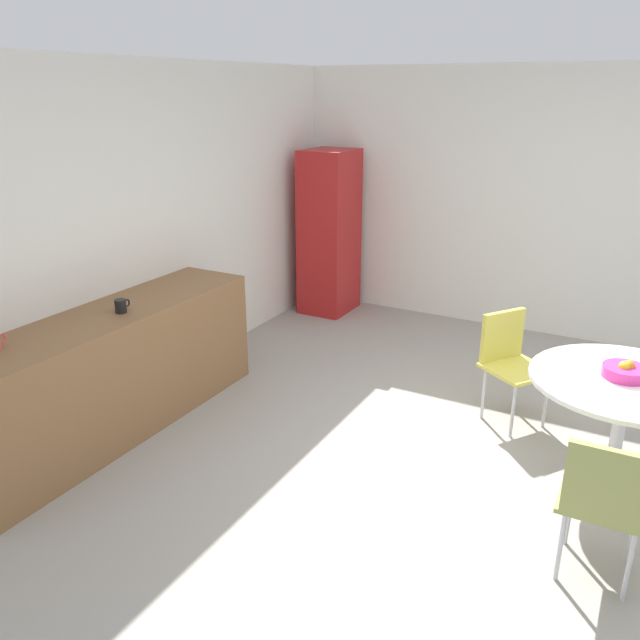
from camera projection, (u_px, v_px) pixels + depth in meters
The scene contains 10 objects.
ground_plane at pixel (496, 488), 4.04m from camera, with size 6.00×6.00×0.00m, color #9E998E.
wall_back at pixel (124, 236), 4.95m from camera, with size 6.00×0.10×2.60m, color white.
wall_side_right at pixel (589, 208), 6.07m from camera, with size 0.10×6.00×2.60m, color white.
counter_block at pixel (112, 373), 4.59m from camera, with size 2.51×0.60×0.90m, color brown.
locker_cabinet at pixel (329, 233), 6.99m from camera, with size 0.60×0.50×1.77m, color #B21E1E.
round_table at pixel (624, 399), 3.88m from camera, with size 1.13×1.13×0.73m.
chair_yellow at pixel (509, 354), 4.73m from camera, with size 0.58×0.58×0.83m.
chair_olive at pixel (605, 496), 3.09m from camera, with size 0.42×0.42×0.83m.
fruit_bowl at pixel (625, 371), 3.85m from camera, with size 0.26×0.26×0.11m.
mug_green at pixel (121, 306), 4.46m from camera, with size 0.13×0.08×0.09m.
Camera 1 is at (-3.55, -0.67, 2.38)m, focal length 35.89 mm.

